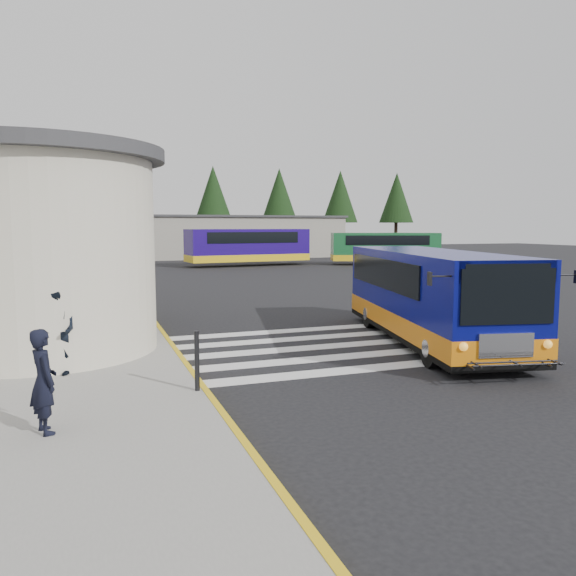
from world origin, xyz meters
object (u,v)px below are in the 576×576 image
object	(u,v)px
transit_bus	(430,299)
pedestrian_a	(43,381)
far_bus_a	(248,245)
pedestrian_b	(58,332)
far_bus_b	(385,247)
bollard	(197,361)

from	to	relation	value
transit_bus	pedestrian_a	distance (m)	10.25
far_bus_a	pedestrian_b	bearing A→B (deg)	151.99
pedestrian_a	far_bus_b	distance (m)	39.89
bollard	far_bus_b	size ratio (longest dim) A/B	0.12
transit_bus	far_bus_a	size ratio (longest dim) A/B	0.90
far_bus_a	far_bus_b	size ratio (longest dim) A/B	1.10
pedestrian_b	bollard	world-z (taller)	pedestrian_b
transit_bus	bollard	world-z (taller)	transit_bus
transit_bus	far_bus_b	xyz separation A→B (m)	(14.43, 27.82, 0.28)
pedestrian_a	far_bus_b	size ratio (longest dim) A/B	0.17
transit_bus	pedestrian_a	world-z (taller)	transit_bus
pedestrian_a	pedestrian_b	xyz separation A→B (m)	(0.05, 3.43, 0.10)
pedestrian_b	far_bus_b	distance (m)	37.16
pedestrian_a	pedestrian_b	distance (m)	3.43
pedestrian_a	far_bus_b	bearing A→B (deg)	-57.13
bollard	far_bus_a	xyz separation A→B (m)	(10.35, 33.16, 0.93)
far_bus_b	pedestrian_a	bearing A→B (deg)	162.20
pedestrian_a	far_bus_a	distance (m)	36.81
far_bus_a	far_bus_b	xyz separation A→B (m)	(10.95, -2.47, -0.17)
transit_bus	pedestrian_b	world-z (taller)	transit_bus
pedestrian_b	bollard	distance (m)	3.21
bollard	far_bus_b	bearing A→B (deg)	55.24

